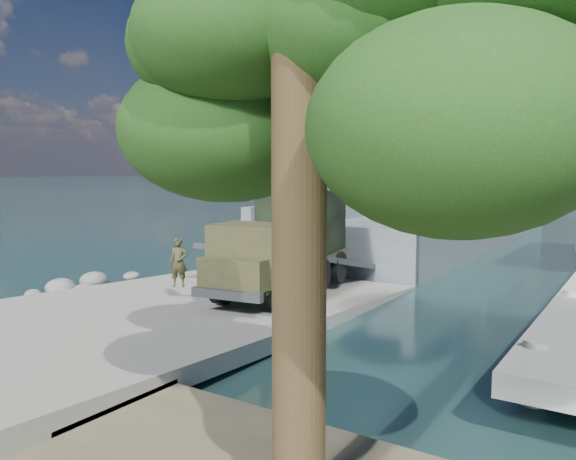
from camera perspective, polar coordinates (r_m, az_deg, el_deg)
The scene contains 7 objects.
ground at distance 20.22m, azimuth -9.33°, elevation -8.23°, with size 1400.00×1400.00×0.00m, color #173639.
boat_ramp at distance 19.46m, azimuth -11.36°, elevation -8.06°, with size 10.00×18.00×0.50m, color gray.
shoreline_rocks at distance 25.05m, azimuth -19.09°, elevation -5.75°, with size 3.20×5.60×0.90m, color #62625F, non-canonical shape.
landing_craft at distance 40.93m, azimuth 14.29°, elevation 0.06°, with size 9.56×37.46×11.11m.
military_truck at distance 20.75m, azimuth -0.06°, elevation -1.22°, with size 3.58×8.22×3.69m.
soldier at distance 20.12m, azimuth -11.03°, elevation -4.34°, with size 0.64×0.42×1.74m, color #23331C.
overhang_tree at distance 7.71m, azimuth -0.49°, elevation 16.43°, with size 8.65×7.97×7.86m.
Camera 1 is at (13.34, -14.39, 4.87)m, focal length 35.00 mm.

